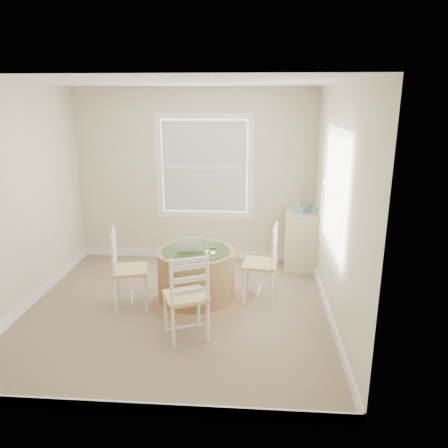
{
  "coord_description": "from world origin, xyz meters",
  "views": [
    {
      "loc": [
        0.92,
        -4.66,
        2.46
      ],
      "look_at": [
        0.54,
        0.45,
        0.96
      ],
      "focal_mm": 35.0,
      "sensor_mm": 36.0,
      "label": 1
    }
  ],
  "objects_px": {
    "chair_near": "(186,296)",
    "laptop": "(190,248)",
    "round_table": "(196,274)",
    "chair_right": "(260,263)",
    "corner_chest": "(301,239)",
    "chair_left": "(130,269)"
  },
  "relations": [
    {
      "from": "round_table",
      "to": "chair_right",
      "type": "distance_m",
      "value": 0.79
    },
    {
      "from": "chair_right",
      "to": "laptop",
      "type": "height_order",
      "value": "chair_right"
    },
    {
      "from": "round_table",
      "to": "laptop",
      "type": "height_order",
      "value": "laptop"
    },
    {
      "from": "chair_left",
      "to": "chair_right",
      "type": "xyz_separation_m",
      "value": [
        1.55,
        0.31,
        0.0
      ]
    },
    {
      "from": "laptop",
      "to": "corner_chest",
      "type": "relative_size",
      "value": 0.38
    },
    {
      "from": "round_table",
      "to": "chair_near",
      "type": "relative_size",
      "value": 1.19
    },
    {
      "from": "round_table",
      "to": "chair_near",
      "type": "distance_m",
      "value": 0.84
    },
    {
      "from": "chair_right",
      "to": "laptop",
      "type": "distance_m",
      "value": 0.88
    },
    {
      "from": "chair_near",
      "to": "corner_chest",
      "type": "distance_m",
      "value": 2.52
    },
    {
      "from": "chair_near",
      "to": "corner_chest",
      "type": "relative_size",
      "value": 1.11
    },
    {
      "from": "chair_right",
      "to": "laptop",
      "type": "bearing_deg",
      "value": -72.53
    },
    {
      "from": "chair_near",
      "to": "laptop",
      "type": "height_order",
      "value": "chair_near"
    },
    {
      "from": "corner_chest",
      "to": "laptop",
      "type": "bearing_deg",
      "value": -133.43
    },
    {
      "from": "chair_left",
      "to": "chair_near",
      "type": "xyz_separation_m",
      "value": [
        0.78,
        -0.66,
        0.0
      ]
    },
    {
      "from": "laptop",
      "to": "corner_chest",
      "type": "height_order",
      "value": "laptop"
    },
    {
      "from": "chair_near",
      "to": "laptop",
      "type": "distance_m",
      "value": 0.86
    },
    {
      "from": "round_table",
      "to": "chair_right",
      "type": "relative_size",
      "value": 1.19
    },
    {
      "from": "round_table",
      "to": "laptop",
      "type": "xyz_separation_m",
      "value": [
        -0.06,
        -0.0,
        0.33
      ]
    },
    {
      "from": "chair_near",
      "to": "round_table",
      "type": "bearing_deg",
      "value": -113.51
    },
    {
      "from": "chair_right",
      "to": "laptop",
      "type": "xyz_separation_m",
      "value": [
        -0.84,
        -0.14,
        0.23
      ]
    },
    {
      "from": "round_table",
      "to": "chair_right",
      "type": "height_order",
      "value": "chair_right"
    },
    {
      "from": "chair_left",
      "to": "round_table",
      "type": "bearing_deg",
      "value": -92.13
    }
  ]
}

